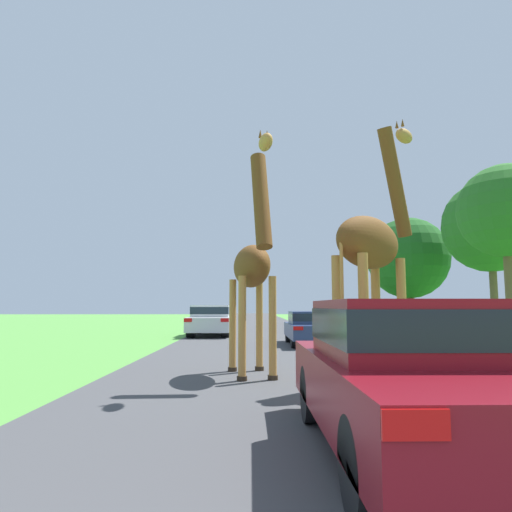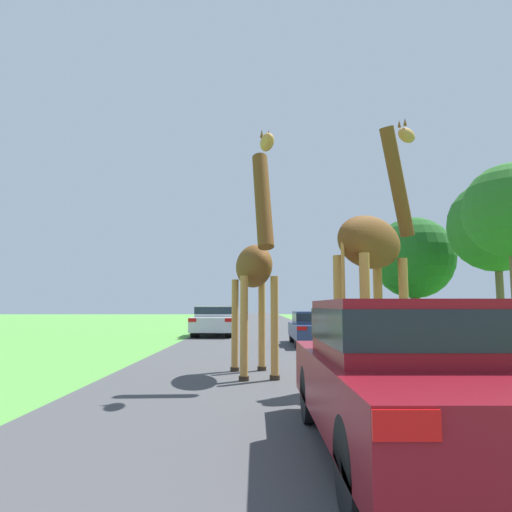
# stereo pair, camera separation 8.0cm
# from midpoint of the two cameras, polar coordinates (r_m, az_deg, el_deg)

# --- Properties ---
(road) EXTENTS (6.74, 120.00, 0.00)m
(road) POSITION_cam_midpoint_polar(r_m,az_deg,el_deg) (29.18, -0.04, -9.06)
(road) COLOR #424244
(road) RESTS_ON ground
(giraffe_near_road) EXTENTS (1.03, 2.68, 4.76)m
(giraffe_near_road) POSITION_cam_midpoint_polar(r_m,az_deg,el_deg) (9.49, -0.64, -1.07)
(giraffe_near_road) COLOR #B77F3D
(giraffe_near_road) RESTS_ON ground
(giraffe_companion) EXTENTS (2.24, 2.13, 5.30)m
(giraffe_companion) POSITION_cam_midpoint_polar(r_m,az_deg,el_deg) (8.71, 14.18, 1.11)
(giraffe_companion) COLOR #B77F3D
(giraffe_companion) RESTS_ON ground
(car_lead_maroon) EXTENTS (1.90, 4.30, 1.48)m
(car_lead_maroon) POSITION_cam_midpoint_polar(r_m,az_deg,el_deg) (4.79, 18.87, -13.55)
(car_lead_maroon) COLOR maroon
(car_lead_maroon) RESTS_ON ground
(car_queue_right) EXTENTS (1.80, 4.06, 1.23)m
(car_queue_right) POSITION_cam_midpoint_polar(r_m,az_deg,el_deg) (17.13, 6.94, -8.75)
(car_queue_right) COLOR navy
(car_queue_right) RESTS_ON ground
(car_queue_left) EXTENTS (1.96, 4.66, 1.46)m
(car_queue_left) POSITION_cam_midpoint_polar(r_m,az_deg,el_deg) (22.41, -5.76, -7.90)
(car_queue_left) COLOR silver
(car_queue_left) RESTS_ON ground
(tree_centre_back) EXTENTS (4.00, 4.00, 7.46)m
(tree_centre_back) POSITION_cam_midpoint_polar(r_m,az_deg,el_deg) (22.20, 28.70, 4.88)
(tree_centre_back) COLOR brown
(tree_centre_back) RESTS_ON ground
(tree_right_cluster) EXTENTS (5.57, 5.57, 7.50)m
(tree_right_cluster) POSITION_cam_midpoint_polar(r_m,az_deg,el_deg) (33.13, 18.43, -0.28)
(tree_right_cluster) COLOR brown
(tree_right_cluster) RESTS_ON ground
(tree_far_right) EXTENTS (5.22, 5.22, 8.52)m
(tree_far_right) POSITION_cam_midpoint_polar(r_m,az_deg,el_deg) (28.81, 27.16, 3.35)
(tree_far_right) COLOR brown
(tree_far_right) RESTS_ON ground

